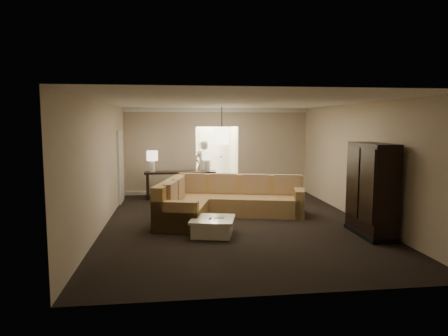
{
  "coord_description": "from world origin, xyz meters",
  "views": [
    {
      "loc": [
        -1.42,
        -9.07,
        2.34
      ],
      "look_at": [
        -0.12,
        1.2,
        1.16
      ],
      "focal_mm": 32.0,
      "sensor_mm": 36.0,
      "label": 1
    }
  ],
  "objects": [
    {
      "name": "table_lamp_right",
      "position": [
        -0.39,
        3.21,
        1.27
      ],
      "size": [
        0.34,
        0.34,
        0.64
      ],
      "color": "silver",
      "rests_on": "console_table"
    },
    {
      "name": "side_door",
      "position": [
        -2.97,
        2.8,
        1.05
      ],
      "size": [
        0.05,
        0.9,
        2.1
      ],
      "primitive_type": "cube",
      "color": "silver",
      "rests_on": "ground"
    },
    {
      "name": "armoire",
      "position": [
        2.62,
        -1.38,
        0.92
      ],
      "size": [
        0.57,
        1.34,
        1.92
      ],
      "color": "black",
      "rests_on": "ground"
    },
    {
      "name": "drink_table",
      "position": [
        1.42,
        1.16,
        0.39
      ],
      "size": [
        0.44,
        0.44,
        0.55
      ],
      "rotation": [
        0.0,
        0.0,
        0.14
      ],
      "color": "black",
      "rests_on": "ground"
    },
    {
      "name": "coffee_table",
      "position": [
        -0.64,
        -0.96,
        0.18
      ],
      "size": [
        1.06,
        1.06,
        0.37
      ],
      "rotation": [
        0.0,
        0.0,
        -0.23
      ],
      "color": "white",
      "rests_on": "ground"
    },
    {
      "name": "wall_front",
      "position": [
        0.0,
        -4.0,
        1.4
      ],
      "size": [
        6.0,
        0.04,
        2.8
      ],
      "primitive_type": "cube",
      "color": "#C7B096",
      "rests_on": "ground"
    },
    {
      "name": "baseboard",
      "position": [
        0.0,
        3.95,
        0.06
      ],
      "size": [
        6.0,
        0.1,
        0.12
      ],
      "primitive_type": "cube",
      "color": "white",
      "rests_on": "ground"
    },
    {
      "name": "ceiling",
      "position": [
        0.0,
        0.0,
        2.8
      ],
      "size": [
        6.0,
        8.0,
        0.02
      ],
      "primitive_type": "cube",
      "color": "white",
      "rests_on": "wall_back"
    },
    {
      "name": "pendant_light",
      "position": [
        0.0,
        2.7,
        1.95
      ],
      "size": [
        0.38,
        0.38,
        1.09
      ],
      "color": "black",
      "rests_on": "ceiling"
    },
    {
      "name": "table_lamp_left",
      "position": [
        -2.08,
        3.19,
        1.27
      ],
      "size": [
        0.34,
        0.34,
        0.64
      ],
      "color": "silver",
      "rests_on": "console_table"
    },
    {
      "name": "wall_left",
      "position": [
        -3.0,
        0.0,
        1.4
      ],
      "size": [
        0.04,
        8.0,
        2.8
      ],
      "primitive_type": "cube",
      "color": "#C7B096",
      "rests_on": "ground"
    },
    {
      "name": "foyer",
      "position": [
        0.0,
        5.34,
        1.3
      ],
      "size": [
        1.44,
        2.02,
        2.8
      ],
      "color": "beige",
      "rests_on": "ground"
    },
    {
      "name": "crown_molding",
      "position": [
        0.0,
        3.95,
        2.73
      ],
      "size": [
        6.0,
        0.1,
        0.12
      ],
      "primitive_type": "cube",
      "color": "white",
      "rests_on": "wall_back"
    },
    {
      "name": "wall_right",
      "position": [
        3.0,
        0.0,
        1.4
      ],
      "size": [
        0.04,
        8.0,
        2.8
      ],
      "primitive_type": "cube",
      "color": "#C7B096",
      "rests_on": "ground"
    },
    {
      "name": "person",
      "position": [
        -0.45,
        4.3,
        0.96
      ],
      "size": [
        0.81,
        0.66,
        1.92
      ],
      "primitive_type": "imported",
      "rotation": [
        0.0,
        0.0,
        3.47
      ],
      "color": "#EDE1C9",
      "rests_on": "ground"
    },
    {
      "name": "ground",
      "position": [
        0.0,
        0.0,
        0.0
      ],
      "size": [
        8.0,
        8.0,
        0.0
      ],
      "primitive_type": "plane",
      "color": "black",
      "rests_on": "ground"
    },
    {
      "name": "wall_back",
      "position": [
        0.0,
        4.0,
        1.4
      ],
      "size": [
        6.0,
        0.04,
        2.8
      ],
      "primitive_type": "cube",
      "color": "#C7B096",
      "rests_on": "ground"
    },
    {
      "name": "console_table",
      "position": [
        -1.24,
        3.2,
        0.5
      ],
      "size": [
        2.18,
        0.53,
        0.84
      ],
      "rotation": [
        0.0,
        0.0,
        0.02
      ],
      "color": "black",
      "rests_on": "ground"
    },
    {
      "name": "sectional_sofa",
      "position": [
        -0.29,
        0.63,
        0.4
      ],
      "size": [
        3.84,
        2.82,
        1.0
      ],
      "rotation": [
        0.0,
        0.0,
        -0.24
      ],
      "color": "brown",
      "rests_on": "ground"
    }
  ]
}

